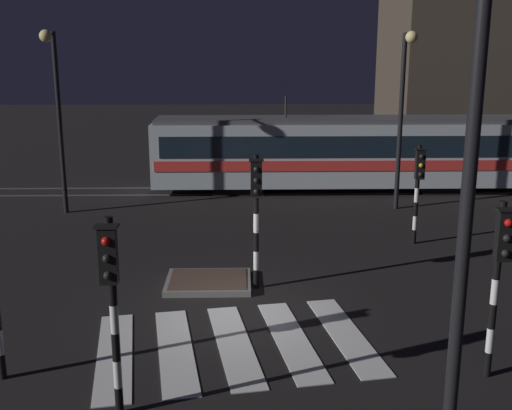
% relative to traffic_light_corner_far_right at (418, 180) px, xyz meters
% --- Properties ---
extents(ground_plane, '(120.00, 120.00, 0.00)m').
position_rel_traffic_light_corner_far_right_xyz_m(ground_plane, '(-5.71, -5.15, -2.11)').
color(ground_plane, black).
extents(rail_near, '(80.00, 0.12, 0.03)m').
position_rel_traffic_light_corner_far_right_xyz_m(rail_near, '(-5.71, 7.21, -2.10)').
color(rail_near, '#59595E').
rests_on(rail_near, ground).
extents(rail_far, '(80.00, 0.12, 0.03)m').
position_rel_traffic_light_corner_far_right_xyz_m(rail_far, '(-5.71, 8.64, -2.10)').
color(rail_far, '#59595E').
rests_on(rail_far, ground).
extents(crosswalk_zebra, '(6.18, 4.74, 0.02)m').
position_rel_traffic_light_corner_far_right_xyz_m(crosswalk_zebra, '(-5.71, -6.91, -2.10)').
color(crosswalk_zebra, silver).
rests_on(crosswalk_zebra, ground).
extents(traffic_island, '(2.23, 1.75, 0.18)m').
position_rel_traffic_light_corner_far_right_xyz_m(traffic_island, '(-6.43, -3.44, -2.02)').
color(traffic_island, slate).
rests_on(traffic_island, ground).
extents(traffic_light_corner_far_right, '(0.36, 0.42, 3.20)m').
position_rel_traffic_light_corner_far_right_xyz_m(traffic_light_corner_far_right, '(0.00, 0.00, 0.00)').
color(traffic_light_corner_far_right, black).
rests_on(traffic_light_corner_far_right, ground).
extents(traffic_light_corner_near_right, '(0.36, 0.42, 3.42)m').
position_rel_traffic_light_corner_far_right_xyz_m(traffic_light_corner_near_right, '(-0.88, -8.39, 0.15)').
color(traffic_light_corner_near_right, black).
rests_on(traffic_light_corner_near_right, ground).
extents(traffic_light_median_centre, '(0.36, 0.42, 3.52)m').
position_rel_traffic_light_corner_far_right_xyz_m(traffic_light_median_centre, '(-5.17, -3.76, 0.21)').
color(traffic_light_median_centre, black).
rests_on(traffic_light_median_centre, ground).
extents(traffic_light_kerb_mid_left, '(0.36, 0.42, 3.48)m').
position_rel_traffic_light_corner_far_right_xyz_m(traffic_light_kerb_mid_left, '(-7.64, -9.51, 0.19)').
color(traffic_light_kerb_mid_left, black).
rests_on(traffic_light_kerb_mid_left, ground).
extents(street_lamp_near_kerb, '(0.44, 1.21, 7.33)m').
position_rel_traffic_light_corner_far_right_xyz_m(street_lamp_near_kerb, '(-2.70, -11.65, 2.52)').
color(street_lamp_near_kerb, black).
rests_on(street_lamp_near_kerb, ground).
extents(street_lamp_trackside_left, '(0.44, 1.21, 6.75)m').
position_rel_traffic_light_corner_far_right_xyz_m(street_lamp_trackside_left, '(-12.28, 4.09, 2.21)').
color(street_lamp_trackside_left, black).
rests_on(street_lamp_trackside_left, ground).
extents(street_lamp_trackside_right, '(0.44, 1.21, 6.73)m').
position_rel_traffic_light_corner_far_right_xyz_m(street_lamp_trackside_right, '(0.53, 4.41, 2.20)').
color(street_lamp_trackside_right, black).
rests_on(street_lamp_trackside_right, ground).
extents(tram, '(16.57, 2.58, 4.15)m').
position_rel_traffic_light_corner_far_right_xyz_m(tram, '(-1.16, 7.92, -0.36)').
color(tram, '#B2BCC1').
rests_on(tram, ground).
extents(building_backdrop, '(13.23, 8.00, 12.87)m').
position_rel_traffic_light_corner_far_right_xyz_m(building_backdrop, '(9.75, 17.68, 4.33)').
color(building_backdrop, '#42382D').
rests_on(building_backdrop, ground).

